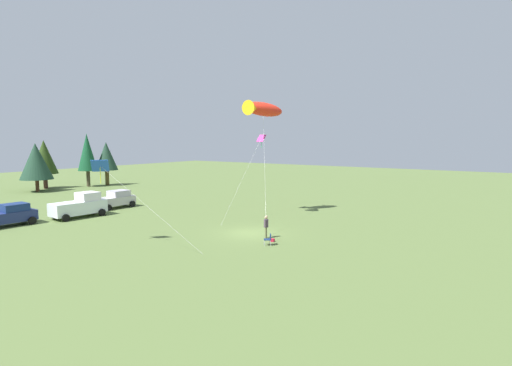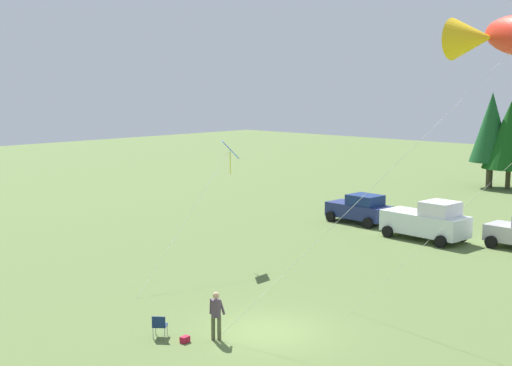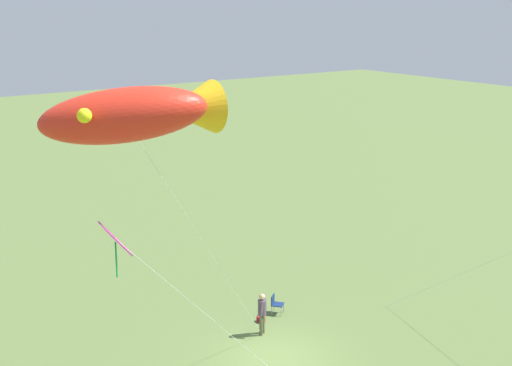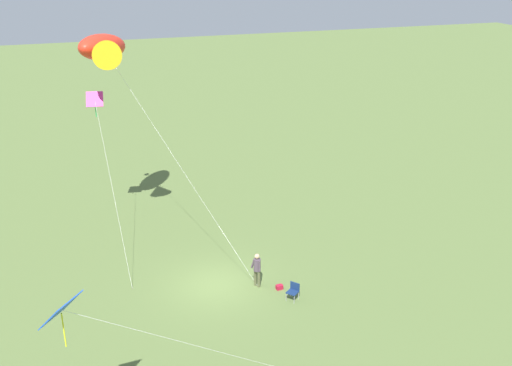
{
  "view_description": "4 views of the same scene",
  "coord_description": "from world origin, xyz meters",
  "views": [
    {
      "loc": [
        -25.71,
        -17.92,
        7.46
      ],
      "look_at": [
        -0.61,
        -0.88,
        4.15
      ],
      "focal_mm": 28.0,
      "sensor_mm": 36.0,
      "label": 1
    },
    {
      "loc": [
        16.98,
        -18.25,
        8.97
      ],
      "look_at": [
        -0.66,
        0.09,
        5.39
      ],
      "focal_mm": 50.0,
      "sensor_mm": 36.0,
      "label": 2
    },
    {
      "loc": [
        14.62,
        19.5,
        13.17
      ],
      "look_at": [
        -1.02,
        -2.74,
        6.08
      ],
      "focal_mm": 50.0,
      "sensor_mm": 36.0,
      "label": 3
    },
    {
      "loc": [
        -24.37,
        5.87,
        15.44
      ],
      "look_at": [
        0.22,
        -2.13,
        4.97
      ],
      "focal_mm": 42.0,
      "sensor_mm": 36.0,
      "label": 4
    }
  ],
  "objects": [
    {
      "name": "person_kite_flyer",
      "position": [
        -0.72,
        -1.87,
        1.02
      ],
      "size": [
        0.54,
        0.5,
        1.74
      ],
      "rotation": [
        0.0,
        0.0,
        2.14
      ],
      "color": "#505335",
      "rests_on": "ground"
    },
    {
      "name": "kite_diamond_rainbow",
      "position": [
        7.91,
        4.38,
        7.36
      ],
      "size": [
        7.57,
        1.02,
        7.95
      ],
      "color": "#D9369C",
      "rests_on": "ground"
    },
    {
      "name": "ground_plane",
      "position": [
        0.0,
        0.0,
        0.0
      ],
      "size": [
        160.0,
        160.0,
        0.0
      ],
      "primitive_type": "plane",
      "color": "#556A36"
    },
    {
      "name": "kite_large_fish",
      "position": [
        7.02,
        3.77,
        10.42
      ],
      "size": [
        10.41,
        7.46,
        11.32
      ],
      "color": "red",
      "rests_on": "ground"
    },
    {
      "name": "backpack_on_grass",
      "position": [
        -1.32,
        -2.8,
        0.11
      ],
      "size": [
        0.25,
        0.34,
        0.22
      ],
      "primitive_type": "cube",
      "rotation": [
        0.0,
        0.0,
        4.83
      ],
      "color": "#A8172E",
      "rests_on": "ground"
    },
    {
      "name": "folding_chair",
      "position": [
        -2.32,
        -3.12,
        0.49
      ],
      "size": [
        0.68,
        0.68,
        0.82
      ],
      "rotation": [
        0.0,
        0.0,
        2.25
      ],
      "color": "navy",
      "rests_on": "ground"
    }
  ]
}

